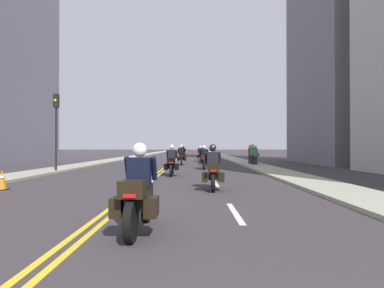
# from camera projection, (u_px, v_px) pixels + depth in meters

# --- Properties ---
(ground_plane) EXTENTS (264.00, 264.00, 0.00)m
(ground_plane) POSITION_uv_depth(u_px,v_px,m) (181.00, 157.00, 47.52)
(ground_plane) COLOR #393236
(sidewalk_left) EXTENTS (2.09, 144.00, 0.12)m
(sidewalk_left) POSITION_uv_depth(u_px,v_px,m) (134.00, 157.00, 47.55)
(sidewalk_left) COLOR #9C9F8D
(sidewalk_left) RESTS_ON ground
(sidewalk_right) EXTENTS (2.09, 144.00, 0.12)m
(sidewalk_right) POSITION_uv_depth(u_px,v_px,m) (228.00, 157.00, 47.48)
(sidewalk_right) COLOR #9EA48B
(sidewalk_right) RESTS_ON ground
(centreline_yellow_inner) EXTENTS (0.12, 132.00, 0.01)m
(centreline_yellow_inner) POSITION_uv_depth(u_px,v_px,m) (180.00, 157.00, 47.52)
(centreline_yellow_inner) COLOR yellow
(centreline_yellow_inner) RESTS_ON ground
(centreline_yellow_outer) EXTENTS (0.12, 132.00, 0.01)m
(centreline_yellow_outer) POSITION_uv_depth(u_px,v_px,m) (181.00, 157.00, 47.52)
(centreline_yellow_outer) COLOR yellow
(centreline_yellow_outer) RESTS_ON ground
(lane_dashes_white) EXTENTS (0.14, 56.40, 0.01)m
(lane_dashes_white) POSITION_uv_depth(u_px,v_px,m) (205.00, 164.00, 28.50)
(lane_dashes_white) COLOR silver
(lane_dashes_white) RESTS_ON ground
(building_right_1) EXTENTS (6.50, 12.21, 29.85)m
(building_right_1) POSITION_uv_depth(u_px,v_px,m) (343.00, 0.00, 30.08)
(building_right_1) COLOR slate
(building_right_1) RESTS_ON ground
(motorcycle_0) EXTENTS (0.77, 2.13, 1.59)m
(motorcycle_0) POSITION_uv_depth(u_px,v_px,m) (140.00, 195.00, 5.78)
(motorcycle_0) COLOR black
(motorcycle_0) RESTS_ON ground
(motorcycle_1) EXTENTS (0.78, 2.16, 1.60)m
(motorcycle_1) POSITION_uv_depth(u_px,v_px,m) (214.00, 171.00, 11.56)
(motorcycle_1) COLOR black
(motorcycle_1) RESTS_ON ground
(motorcycle_2) EXTENTS (0.76, 2.16, 1.63)m
(motorcycle_2) POSITION_uv_depth(u_px,v_px,m) (173.00, 163.00, 17.23)
(motorcycle_2) COLOR black
(motorcycle_2) RESTS_ON ground
(motorcycle_3) EXTENTS (0.77, 2.11, 1.61)m
(motorcycle_3) POSITION_uv_depth(u_px,v_px,m) (206.00, 159.00, 22.32)
(motorcycle_3) COLOR black
(motorcycle_3) RESTS_ON ground
(motorcycle_4) EXTENTS (0.78, 2.24, 1.69)m
(motorcycle_4) POSITION_uv_depth(u_px,v_px,m) (183.00, 157.00, 27.62)
(motorcycle_4) COLOR black
(motorcycle_4) RESTS_ON ground
(motorcycle_5) EXTENTS (0.78, 2.26, 1.63)m
(motorcycle_5) POSITION_uv_depth(u_px,v_px,m) (202.00, 155.00, 33.50)
(motorcycle_5) COLOR black
(motorcycle_5) RESTS_ON ground
(motorcycle_6) EXTENTS (0.78, 2.18, 1.59)m
(motorcycle_6) POSITION_uv_depth(u_px,v_px,m) (185.00, 154.00, 38.69)
(motorcycle_6) COLOR black
(motorcycle_6) RESTS_ON ground
(traffic_cone_0) EXTENTS (0.37, 0.37, 0.71)m
(traffic_cone_0) POSITION_uv_depth(u_px,v_px,m) (4.00, 180.00, 11.55)
(traffic_cone_0) COLOR black
(traffic_cone_0) RESTS_ON ground
(traffic_light_near) EXTENTS (0.28, 0.38, 4.63)m
(traffic_light_near) POSITION_uv_depth(u_px,v_px,m) (58.00, 118.00, 19.45)
(traffic_light_near) COLOR black
(traffic_light_near) RESTS_ON ground
(pedestrian_0) EXTENTS (0.34, 0.50, 1.73)m
(pedestrian_0) POSITION_uv_depth(u_px,v_px,m) (254.00, 154.00, 26.30)
(pedestrian_0) COLOR #2A253A
(pedestrian_0) RESTS_ON ground
(pedestrian_1) EXTENTS (0.51, 0.33, 1.63)m
(pedestrian_1) POSITION_uv_depth(u_px,v_px,m) (257.00, 155.00, 25.86)
(pedestrian_1) COLOR #272735
(pedestrian_1) RESTS_ON ground
(pedestrian_2) EXTENTS (0.34, 0.50, 1.66)m
(pedestrian_2) POSITION_uv_depth(u_px,v_px,m) (252.00, 155.00, 27.43)
(pedestrian_2) COLOR #222E3A
(pedestrian_2) RESTS_ON ground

